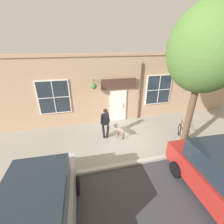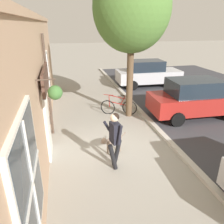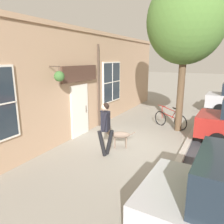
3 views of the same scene
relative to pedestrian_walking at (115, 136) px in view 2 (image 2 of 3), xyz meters
The scene contains 8 objects.
ground_plane 1.53m from the pedestrian_walking, 75.54° to the left, with size 90.00×90.00×0.00m, color gray.
storefront_facade 2.56m from the pedestrian_walking, 153.24° to the left, with size 0.95×18.00×4.30m.
pedestrian_walking is the anchor object (origin of this frame).
dog_on_leash 0.98m from the pedestrian_walking, 81.88° to the left, with size 1.00×0.55×0.70m.
street_tree_by_curb 5.30m from the pedestrian_walking, 66.94° to the left, with size 3.14×2.83×6.32m.
leaning_bicycle 4.24m from the pedestrian_walking, 73.70° to the left, with size 1.63×0.68×1.01m.
parked_car_mid_block 5.45m from the pedestrian_walking, 33.36° to the left, with size 4.36×2.06×1.75m.
parked_car_far_end 9.64m from the pedestrian_walking, 62.65° to the left, with size 4.36×2.06×1.75m.
Camera 2 is at (-1.60, -6.38, 4.03)m, focal length 35.00 mm.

